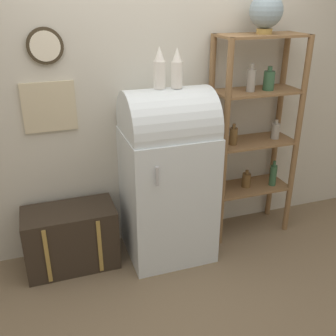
{
  "coord_description": "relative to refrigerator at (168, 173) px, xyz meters",
  "views": [
    {
      "loc": [
        -0.92,
        -2.45,
        2.05
      ],
      "look_at": [
        0.0,
        0.25,
        0.78
      ],
      "focal_mm": 42.0,
      "sensor_mm": 36.0,
      "label": 1
    }
  ],
  "objects": [
    {
      "name": "vase_left",
      "position": [
        -0.06,
        0.01,
        0.82
      ],
      "size": [
        0.09,
        0.09,
        0.3
      ],
      "color": "white",
      "rests_on": "refrigerator"
    },
    {
      "name": "wall_back",
      "position": [
        -0.0,
        0.32,
        0.61
      ],
      "size": [
        7.0,
        0.09,
        2.7
      ],
      "color": "beige",
      "rests_on": "ground_plane"
    },
    {
      "name": "shelf_unit",
      "position": [
        0.82,
        0.1,
        0.26
      ],
      "size": [
        0.74,
        0.35,
        1.76
      ],
      "color": "olive",
      "rests_on": "ground_plane"
    },
    {
      "name": "ground_plane",
      "position": [
        0.0,
        -0.25,
        -0.74
      ],
      "size": [
        12.0,
        12.0,
        0.0
      ],
      "primitive_type": "plane",
      "color": "#7A664C"
    },
    {
      "name": "refrigerator",
      "position": [
        0.0,
        0.0,
        0.0
      ],
      "size": [
        0.68,
        0.63,
        1.42
      ],
      "color": "silver",
      "rests_on": "ground_plane"
    },
    {
      "name": "globe",
      "position": [
        0.83,
        0.1,
        1.19
      ],
      "size": [
        0.26,
        0.26,
        0.3
      ],
      "color": "#AD8942",
      "rests_on": "shelf_unit"
    },
    {
      "name": "suitcase_trunk",
      "position": [
        -0.8,
        0.07,
        -0.48
      ],
      "size": [
        0.72,
        0.39,
        0.51
      ],
      "color": "#33281E",
      "rests_on": "ground_plane"
    },
    {
      "name": "vase_center",
      "position": [
        0.07,
        -0.01,
        0.82
      ],
      "size": [
        0.08,
        0.08,
        0.29
      ],
      "color": "white",
      "rests_on": "refrigerator"
    }
  ]
}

